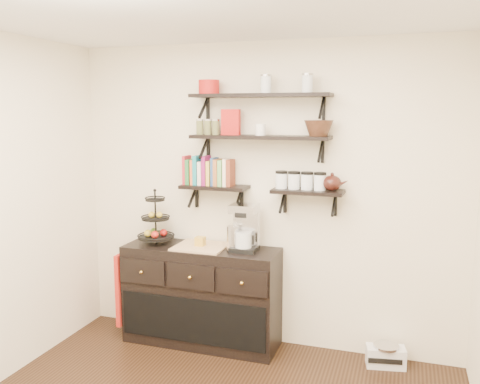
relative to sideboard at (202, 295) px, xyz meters
name	(u,v)px	position (x,y,z in m)	size (l,w,h in m)	color
back_wall	(264,197)	(0.51, 0.24, 0.90)	(3.50, 0.02, 2.70)	white
shelf_top	(260,96)	(0.51, 0.10, 1.78)	(1.20, 0.27, 0.23)	black
shelf_mid	(260,137)	(0.51, 0.10, 1.43)	(1.20, 0.27, 0.23)	black
shelf_low_left	(215,188)	(0.09, 0.12, 0.98)	(0.60, 0.25, 0.23)	black
shelf_low_right	(308,192)	(0.93, 0.12, 0.98)	(0.60, 0.25, 0.23)	black
cookbooks	(209,172)	(0.04, 0.12, 1.11)	(0.43, 0.15, 0.26)	#AC212D
glass_canisters	(300,182)	(0.87, 0.12, 1.06)	(0.43, 0.10, 0.13)	silver
sideboard	(202,295)	(0.00, 0.00, 0.00)	(1.40, 0.50, 0.92)	black
fruit_stand	(156,226)	(-0.44, 0.00, 0.61)	(0.33, 0.33, 0.48)	black
candle	(200,241)	(-0.01, 0.00, 0.50)	(0.08, 0.08, 0.08)	#B98D2A
coffee_maker	(245,228)	(0.41, 0.03, 0.64)	(0.23, 0.22, 0.41)	black
thermal_carafe	(233,239)	(0.31, -0.02, 0.56)	(0.11, 0.11, 0.22)	silver
apron	(125,287)	(-0.73, -0.10, 0.03)	(0.04, 0.29, 0.67)	#A81A12
radio	(386,356)	(1.62, 0.06, -0.36)	(0.34, 0.24, 0.19)	silver
recipe_box	(231,122)	(0.25, 0.10, 1.56)	(0.16, 0.06, 0.22)	#AA1713
walnut_bowl	(319,128)	(1.01, 0.10, 1.51)	(0.24, 0.24, 0.13)	black
ramekins	(261,130)	(0.52, 0.10, 1.50)	(0.09, 0.09, 0.10)	white
teapot	(332,182)	(1.13, 0.12, 1.07)	(0.20, 0.15, 0.15)	black
red_pot	(209,87)	(0.05, 0.10, 1.86)	(0.18, 0.18, 0.12)	#AA1713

